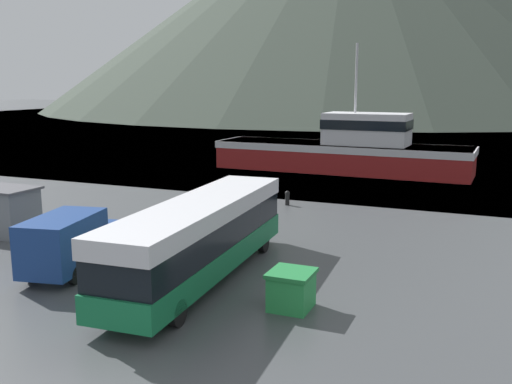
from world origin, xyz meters
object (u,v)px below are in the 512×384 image
(storage_bin, at_px, (291,289))
(fishing_boat, at_px, (346,150))
(small_boat, at_px, (382,164))
(dock_kiosk, at_px, (3,211))
(delivery_van, at_px, (70,241))
(tour_bus, at_px, (201,235))

(storage_bin, bearing_deg, fishing_boat, 100.69)
(fishing_boat, distance_m, small_boat, 3.98)
(dock_kiosk, bearing_deg, small_boat, 65.68)
(small_boat, bearing_deg, storage_bin, -60.21)
(dock_kiosk, relative_size, small_boat, 0.58)
(delivery_van, bearing_deg, small_boat, 67.66)
(delivery_van, distance_m, fishing_boat, 30.80)
(tour_bus, xyz_separation_m, fishing_boat, (-1.59, 29.36, 0.13))
(dock_kiosk, bearing_deg, fishing_boat, 68.25)
(fishing_boat, relative_size, storage_bin, 14.41)
(dock_kiosk, bearing_deg, storage_bin, -12.09)
(fishing_boat, height_order, storage_bin, fishing_boat)
(fishing_boat, height_order, small_boat, fishing_boat)
(storage_bin, height_order, dock_kiosk, dock_kiosk)
(fishing_boat, bearing_deg, tour_bus, -175.18)
(tour_bus, xyz_separation_m, dock_kiosk, (-12.45, 2.13, -0.55))
(delivery_van, distance_m, storage_bin, 9.58)
(tour_bus, bearing_deg, storage_bin, -22.43)
(small_boat, bearing_deg, dock_kiosk, -89.96)
(fishing_boat, relative_size, dock_kiosk, 6.49)
(fishing_boat, xyz_separation_m, dock_kiosk, (-10.86, -27.23, -0.68))
(tour_bus, relative_size, delivery_van, 2.15)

